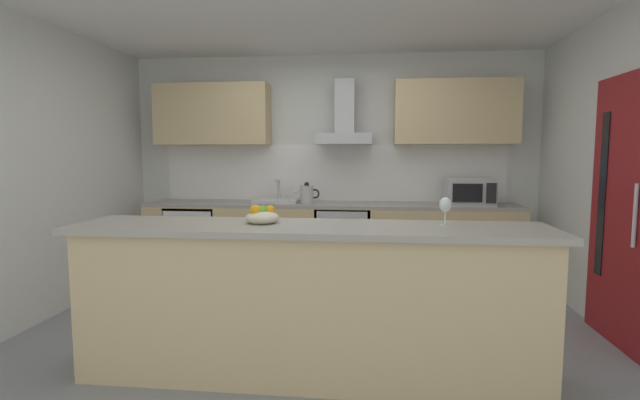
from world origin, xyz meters
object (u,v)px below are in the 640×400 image
at_px(oven, 343,242).
at_px(range_hood, 345,124).
at_px(refrigerator, 197,242).
at_px(sink, 277,200).
at_px(fruit_bowl, 262,216).
at_px(microwave, 470,191).
at_px(kettle, 307,194).
at_px(wine_glass, 445,206).

bearing_deg(oven, range_hood, 90.00).
relative_size(oven, refrigerator, 0.94).
relative_size(sink, range_hood, 0.69).
bearing_deg(fruit_bowl, microwave, 51.20).
relative_size(oven, microwave, 1.60).
height_order(refrigerator, fruit_bowl, fruit_bowl).
bearing_deg(oven, refrigerator, -179.91).
distance_m(oven, fruit_bowl, 2.33).
bearing_deg(kettle, microwave, 0.19).
bearing_deg(oven, microwave, -1.17).
height_order(oven, sink, sink).
distance_m(kettle, wine_glass, 2.45).
bearing_deg(microwave, refrigerator, 179.53).
height_order(kettle, range_hood, range_hood).
bearing_deg(kettle, range_hood, 21.70).
xyz_separation_m(refrigerator, kettle, (1.30, -0.03, 0.58)).
xyz_separation_m(microwave, sink, (-2.12, 0.04, -0.12)).
xyz_separation_m(oven, refrigerator, (-1.71, -0.00, -0.03)).
relative_size(sink, kettle, 1.73).
bearing_deg(fruit_bowl, wine_glass, 2.17).
height_order(oven, kettle, kettle).
distance_m(refrigerator, fruit_bowl, 2.65).
bearing_deg(range_hood, sink, -171.15).
height_order(oven, refrigerator, oven).
relative_size(refrigerator, sink, 1.70).
bearing_deg(wine_glass, fruit_bowl, -177.83).
relative_size(refrigerator, fruit_bowl, 3.86).
distance_m(microwave, range_hood, 1.55).
relative_size(oven, fruit_bowl, 3.64).
bearing_deg(sink, oven, -0.83).
bearing_deg(wine_glass, refrigerator, 138.92).
bearing_deg(kettle, fruit_bowl, -89.69).
xyz_separation_m(kettle, fruit_bowl, (0.01, -2.18, 0.04)).
xyz_separation_m(refrigerator, range_hood, (1.71, 0.13, 1.36)).
bearing_deg(kettle, refrigerator, 178.64).
height_order(microwave, wine_glass, microwave).
bearing_deg(range_hood, oven, -90.00).
bearing_deg(oven, wine_glass, -70.35).
bearing_deg(refrigerator, fruit_bowl, -59.31).
xyz_separation_m(range_hood, fruit_bowl, (-0.40, -2.34, -0.74)).
xyz_separation_m(microwave, wine_glass, (-0.58, -2.14, 0.08)).
distance_m(sink, kettle, 0.36).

